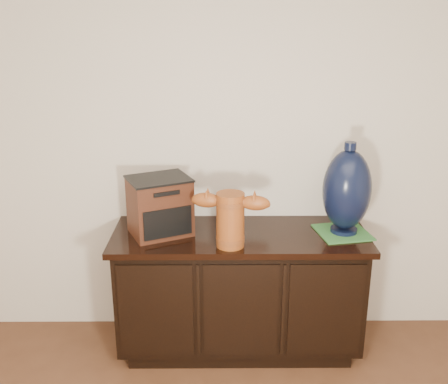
{
  "coord_description": "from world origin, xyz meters",
  "views": [
    {
      "loc": [
        -0.11,
        -0.54,
        1.94
      ],
      "look_at": [
        -0.09,
        2.18,
        1.02
      ],
      "focal_mm": 42.0,
      "sensor_mm": 36.0,
      "label": 1
    }
  ],
  "objects_px": {
    "lamp_base": "(347,190)",
    "terracotta_vessel": "(230,217)",
    "tv_radio": "(160,206)",
    "spray_can": "(238,216)",
    "sideboard": "(239,290)"
  },
  "relations": [
    {
      "from": "tv_radio",
      "to": "lamp_base",
      "type": "xyz_separation_m",
      "value": [
        1.05,
        -0.0,
        0.09
      ]
    },
    {
      "from": "terracotta_vessel",
      "to": "tv_radio",
      "type": "height_order",
      "value": "tv_radio"
    },
    {
      "from": "tv_radio",
      "to": "spray_can",
      "type": "distance_m",
      "value": 0.45
    },
    {
      "from": "sideboard",
      "to": "tv_radio",
      "type": "xyz_separation_m",
      "value": [
        -0.45,
        0.0,
        0.53
      ]
    },
    {
      "from": "lamp_base",
      "to": "terracotta_vessel",
      "type": "bearing_deg",
      "value": -165.32
    },
    {
      "from": "spray_can",
      "to": "tv_radio",
      "type": "bearing_deg",
      "value": -172.24
    },
    {
      "from": "tv_radio",
      "to": "spray_can",
      "type": "height_order",
      "value": "tv_radio"
    },
    {
      "from": "sideboard",
      "to": "spray_can",
      "type": "distance_m",
      "value": 0.45
    },
    {
      "from": "sideboard",
      "to": "tv_radio",
      "type": "height_order",
      "value": "tv_radio"
    },
    {
      "from": "spray_can",
      "to": "lamp_base",
      "type": "bearing_deg",
      "value": -6.11
    },
    {
      "from": "terracotta_vessel",
      "to": "spray_can",
      "type": "xyz_separation_m",
      "value": [
        0.05,
        0.24,
        -0.09
      ]
    },
    {
      "from": "sideboard",
      "to": "lamp_base",
      "type": "relative_size",
      "value": 2.78
    },
    {
      "from": "spray_can",
      "to": "sideboard",
      "type": "bearing_deg",
      "value": -80.01
    },
    {
      "from": "lamp_base",
      "to": "spray_can",
      "type": "bearing_deg",
      "value": 173.89
    },
    {
      "from": "sideboard",
      "to": "tv_radio",
      "type": "relative_size",
      "value": 3.55
    }
  ]
}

